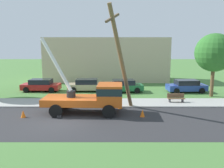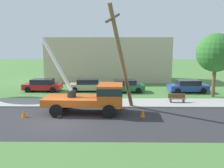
% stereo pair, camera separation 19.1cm
% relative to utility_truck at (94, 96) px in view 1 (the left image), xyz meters
% --- Properties ---
extents(ground_plane, '(120.00, 120.00, 0.00)m').
position_rel_utility_truck_xyz_m(ground_plane, '(-2.12, 9.98, -1.41)').
color(ground_plane, '#477538').
extents(road_asphalt, '(80.00, 7.26, 0.01)m').
position_rel_utility_truck_xyz_m(road_asphalt, '(-2.12, -2.02, -1.40)').
color(road_asphalt, '#2B2B2D').
rests_on(road_asphalt, ground).
extents(sidewalk_strip, '(80.00, 3.16, 0.10)m').
position_rel_utility_truck_xyz_m(sidewalk_strip, '(-2.12, 3.19, -1.36)').
color(sidewalk_strip, '#9E9E99').
rests_on(sidewalk_strip, ground).
extents(utility_truck, '(6.76, 3.21, 5.98)m').
position_rel_utility_truck_xyz_m(utility_truck, '(0.00, 0.00, 0.00)').
color(utility_truck, '#C65119').
rests_on(utility_truck, ground).
extents(leaning_utility_pole, '(2.41, 3.52, 8.43)m').
position_rel_utility_truck_xyz_m(leaning_utility_pole, '(2.17, 0.49, 2.90)').
color(leaning_utility_pole, brown).
rests_on(leaning_utility_pole, ground).
extents(traffic_cone_ahead, '(0.36, 0.36, 0.56)m').
position_rel_utility_truck_xyz_m(traffic_cone_ahead, '(3.76, -0.96, -1.13)').
color(traffic_cone_ahead, orange).
rests_on(traffic_cone_ahead, ground).
extents(traffic_cone_behind, '(0.36, 0.36, 0.56)m').
position_rel_utility_truck_xyz_m(traffic_cone_behind, '(-5.22, -1.13, -1.13)').
color(traffic_cone_behind, orange).
rests_on(traffic_cone_behind, ground).
extents(traffic_cone_curbside, '(0.36, 0.36, 0.56)m').
position_rel_utility_truck_xyz_m(traffic_cone_curbside, '(2.14, 1.34, -1.13)').
color(traffic_cone_curbside, orange).
rests_on(traffic_cone_curbside, ground).
extents(parked_sedan_red, '(4.45, 2.10, 1.42)m').
position_rel_utility_truck_xyz_m(parked_sedan_red, '(-6.85, 8.87, -0.70)').
color(parked_sedan_red, '#B21E1E').
rests_on(parked_sedan_red, ground).
extents(parked_sedan_tan, '(4.45, 2.10, 1.42)m').
position_rel_utility_truck_xyz_m(parked_sedan_tan, '(-1.50, 8.92, -0.70)').
color(parked_sedan_tan, tan).
rests_on(parked_sedan_tan, ground).
extents(parked_sedan_green, '(4.55, 2.29, 1.42)m').
position_rel_utility_truck_xyz_m(parked_sedan_green, '(2.78, 8.39, -0.70)').
color(parked_sedan_green, '#1E6638').
rests_on(parked_sedan_green, ground).
extents(parked_sedan_blue, '(4.52, 2.23, 1.42)m').
position_rel_utility_truck_xyz_m(parked_sedan_blue, '(10.01, 8.33, -0.70)').
color(parked_sedan_blue, '#263F99').
rests_on(parked_sedan_blue, ground).
extents(park_bench, '(1.60, 0.45, 0.90)m').
position_rel_utility_truck_xyz_m(park_bench, '(7.44, 3.26, -0.95)').
color(park_bench, brown).
rests_on(park_bench, ground).
extents(roadside_tree_far, '(3.92, 3.92, 6.56)m').
position_rel_utility_truck_xyz_m(roadside_tree_far, '(11.93, 6.04, 3.17)').
color(roadside_tree_far, brown).
rests_on(roadside_tree_far, ground).
extents(lowrise_building_backdrop, '(18.00, 6.00, 6.40)m').
position_rel_utility_truck_xyz_m(lowrise_building_backdrop, '(0.65, 17.49, 1.79)').
color(lowrise_building_backdrop, '#C6B293').
rests_on(lowrise_building_backdrop, ground).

